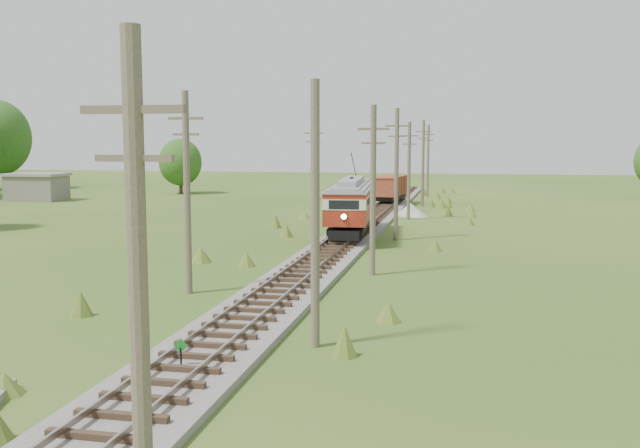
% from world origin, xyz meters
% --- Properties ---
extents(ground, '(260.00, 260.00, 0.00)m').
position_xyz_m(ground, '(0.00, 0.00, 0.00)').
color(ground, '#294F17').
rests_on(ground, ground).
extents(railbed_main, '(3.60, 96.00, 0.57)m').
position_xyz_m(railbed_main, '(0.00, 34.00, 0.19)').
color(railbed_main, '#605B54').
rests_on(railbed_main, ground).
extents(switch_marker, '(0.45, 0.06, 1.08)m').
position_xyz_m(switch_marker, '(-0.20, 1.50, 0.63)').
color(switch_marker, black).
rests_on(switch_marker, ground).
extents(streetcar, '(3.69, 12.04, 5.45)m').
position_xyz_m(streetcar, '(0.00, 31.67, 2.56)').
color(streetcar, black).
rests_on(streetcar, ground).
extents(gondola, '(3.25, 7.77, 2.51)m').
position_xyz_m(gondola, '(0.00, 57.35, 1.92)').
color(gondola, black).
rests_on(gondola, ground).
extents(gravel_pile, '(3.12, 3.30, 1.13)m').
position_xyz_m(gravel_pile, '(3.07, 47.10, 0.53)').
color(gravel_pile, gray).
rests_on(gravel_pile, ground).
extents(utility_pole_r_0, '(1.60, 0.30, 8.50)m').
position_xyz_m(utility_pole_r_0, '(3.20, -8.00, 4.37)').
color(utility_pole_r_0, brown).
rests_on(utility_pole_r_0, ground).
extents(utility_pole_r_1, '(0.30, 0.30, 8.80)m').
position_xyz_m(utility_pole_r_1, '(3.10, 5.00, 4.40)').
color(utility_pole_r_1, brown).
rests_on(utility_pole_r_1, ground).
extents(utility_pole_r_2, '(1.60, 0.30, 8.60)m').
position_xyz_m(utility_pole_r_2, '(3.30, 18.00, 4.42)').
color(utility_pole_r_2, brown).
rests_on(utility_pole_r_2, ground).
extents(utility_pole_r_3, '(1.60, 0.30, 9.00)m').
position_xyz_m(utility_pole_r_3, '(3.20, 31.00, 4.63)').
color(utility_pole_r_3, brown).
rests_on(utility_pole_r_3, ground).
extents(utility_pole_r_4, '(1.60, 0.30, 8.40)m').
position_xyz_m(utility_pole_r_4, '(3.00, 44.00, 4.32)').
color(utility_pole_r_4, brown).
rests_on(utility_pole_r_4, ground).
extents(utility_pole_r_5, '(1.60, 0.30, 8.90)m').
position_xyz_m(utility_pole_r_5, '(3.40, 57.00, 4.58)').
color(utility_pole_r_5, brown).
rests_on(utility_pole_r_5, ground).
extents(utility_pole_r_6, '(1.60, 0.30, 8.70)m').
position_xyz_m(utility_pole_r_6, '(3.20, 70.00, 4.47)').
color(utility_pole_r_6, brown).
rests_on(utility_pole_r_6, ground).
extents(utility_pole_l_a, '(1.60, 0.30, 9.00)m').
position_xyz_m(utility_pole_l_a, '(-4.20, 12.00, 4.63)').
color(utility_pole_l_a, brown).
rests_on(utility_pole_l_a, ground).
extents(utility_pole_l_b, '(1.60, 0.30, 8.60)m').
position_xyz_m(utility_pole_l_b, '(-4.50, 40.00, 4.42)').
color(utility_pole_l_b, brown).
rests_on(utility_pole_l_b, ground).
extents(tree_mid_a, '(5.46, 5.46, 7.03)m').
position_xyz_m(tree_mid_a, '(-28.00, 68.00, 4.02)').
color(tree_mid_a, '#38281C').
rests_on(tree_mid_a, ground).
extents(shed, '(6.40, 4.40, 3.10)m').
position_xyz_m(shed, '(-40.00, 55.00, 1.57)').
color(shed, slate).
rests_on(shed, ground).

